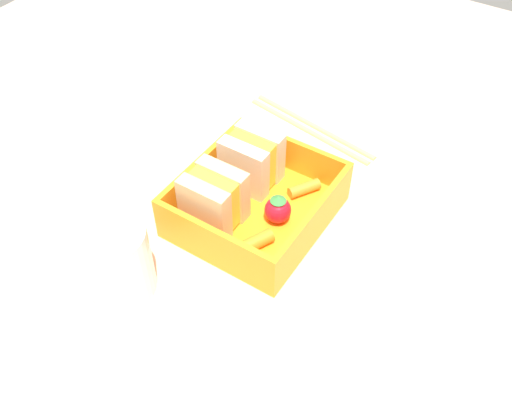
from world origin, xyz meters
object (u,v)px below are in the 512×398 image
(carrot_stick_left, at_px, (253,243))
(chopstick_pair, at_px, (311,127))
(drinking_glass, at_px, (117,261))
(strawberry_far_left, at_px, (278,209))
(sandwich_center_left, at_px, (252,160))
(carrot_stick_far_left, at_px, (304,188))
(sandwich_left, at_px, (214,199))

(carrot_stick_left, xyz_separation_m, chopstick_pair, (0.21, 0.05, -0.02))
(chopstick_pair, distance_m, drinking_glass, 0.31)
(carrot_stick_left, distance_m, strawberry_far_left, 0.05)
(sandwich_center_left, height_order, strawberry_far_left, sandwich_center_left)
(carrot_stick_left, bearing_deg, carrot_stick_far_left, -2.37)
(carrot_stick_left, height_order, carrot_stick_far_left, carrot_stick_left)
(carrot_stick_far_left, bearing_deg, drinking_glass, 155.58)
(sandwich_center_left, distance_m, chopstick_pair, 0.13)
(carrot_stick_left, bearing_deg, strawberry_far_left, -0.03)
(strawberry_far_left, xyz_separation_m, drinking_glass, (-0.15, 0.08, 0.01))
(carrot_stick_left, relative_size, strawberry_far_left, 1.24)
(strawberry_far_left, height_order, carrot_stick_far_left, strawberry_far_left)
(strawberry_far_left, distance_m, chopstick_pair, 0.17)
(sandwich_left, height_order, strawberry_far_left, sandwich_left)
(chopstick_pair, bearing_deg, carrot_stick_left, -166.69)
(strawberry_far_left, bearing_deg, sandwich_center_left, 57.91)
(sandwich_center_left, xyz_separation_m, carrot_stick_left, (-0.08, -0.05, -0.02))
(carrot_stick_left, relative_size, chopstick_pair, 0.23)
(strawberry_far_left, bearing_deg, sandwich_left, 122.91)
(sandwich_left, bearing_deg, strawberry_far_left, -57.09)
(carrot_stick_left, height_order, strawberry_far_left, strawberry_far_left)
(sandwich_left, bearing_deg, sandwich_center_left, 0.00)
(sandwich_center_left, relative_size, carrot_stick_far_left, 1.68)
(drinking_glass, bearing_deg, carrot_stick_far_left, -24.42)
(chopstick_pair, bearing_deg, drinking_glass, 173.53)
(sandwich_left, height_order, sandwich_center_left, same)
(sandwich_left, xyz_separation_m, chopstick_pair, (0.20, -0.01, -0.04))
(sandwich_left, height_order, carrot_stick_left, sandwich_left)
(drinking_glass, bearing_deg, strawberry_far_left, -30.00)
(carrot_stick_left, xyz_separation_m, strawberry_far_left, (0.05, -0.00, 0.01))
(sandwich_left, relative_size, sandwich_center_left, 1.00)
(carrot_stick_left, xyz_separation_m, drinking_glass, (-0.10, 0.08, 0.02))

